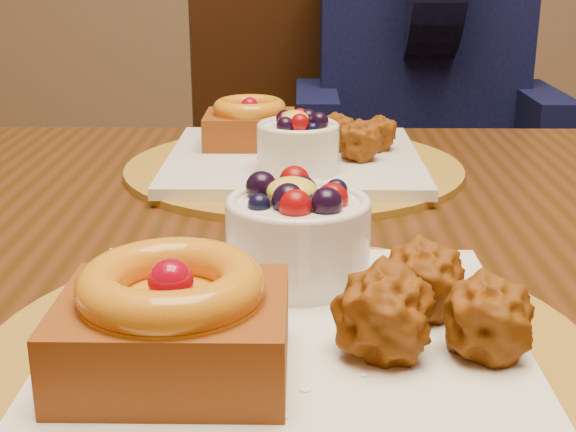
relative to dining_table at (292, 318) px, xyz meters
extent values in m
cube|color=#321D09|center=(0.00, 0.00, 0.06)|extent=(1.60, 0.90, 0.04)
cylinder|color=brown|center=(0.00, -0.22, 0.08)|extent=(0.38, 0.38, 0.01)
cube|color=white|center=(0.00, -0.22, 0.09)|extent=(0.28, 0.28, 0.01)
cube|color=#542007|center=(-0.06, -0.27, 0.12)|extent=(0.12, 0.10, 0.04)
torus|color=#B64E0B|center=(-0.06, -0.27, 0.15)|extent=(0.10, 0.10, 0.02)
sphere|color=maroon|center=(-0.06, -0.27, 0.15)|extent=(0.02, 0.02, 0.02)
sphere|color=#7E4109|center=(0.08, -0.19, 0.12)|extent=(0.05, 0.05, 0.05)
sphere|color=#7E4109|center=(0.05, -0.25, 0.12)|extent=(0.05, 0.05, 0.05)
sphere|color=#7E4109|center=(0.11, -0.25, 0.12)|extent=(0.05, 0.05, 0.05)
cylinder|color=white|center=(0.01, -0.14, 0.13)|extent=(0.10, 0.10, 0.06)
torus|color=white|center=(0.01, -0.14, 0.15)|extent=(0.10, 0.10, 0.01)
ellipsoid|color=gold|center=(0.00, -0.14, 0.16)|extent=(0.04, 0.04, 0.02)
cylinder|color=brown|center=(0.00, 0.22, 0.08)|extent=(0.38, 0.38, 0.01)
cube|color=white|center=(0.00, 0.22, 0.09)|extent=(0.28, 0.28, 0.01)
cube|color=#542007|center=(-0.05, 0.26, 0.12)|extent=(0.10, 0.08, 0.04)
torus|color=#B64E0B|center=(-0.05, 0.26, 0.14)|extent=(0.08, 0.08, 0.02)
sphere|color=maroon|center=(-0.05, 0.26, 0.14)|extent=(0.02, 0.02, 0.02)
sphere|color=#7E4109|center=(0.07, 0.20, 0.12)|extent=(0.04, 0.04, 0.04)
sphere|color=#7E4109|center=(0.05, 0.24, 0.12)|extent=(0.04, 0.04, 0.04)
sphere|color=#7E4109|center=(0.10, 0.24, 0.12)|extent=(0.04, 0.04, 0.04)
cylinder|color=white|center=(0.00, 0.15, 0.12)|extent=(0.08, 0.08, 0.05)
torus|color=white|center=(0.00, 0.15, 0.14)|extent=(0.08, 0.08, 0.01)
ellipsoid|color=gold|center=(0.00, 0.15, 0.15)|extent=(0.03, 0.03, 0.02)
cube|color=black|center=(0.08, 0.80, -0.18)|extent=(0.60, 0.60, 0.04)
cylinder|color=black|center=(-0.07, 0.55, -0.44)|extent=(0.04, 0.04, 0.48)
cylinder|color=black|center=(0.34, 0.65, -0.44)|extent=(0.04, 0.04, 0.48)
cylinder|color=black|center=(-0.18, 0.96, -0.44)|extent=(0.04, 0.04, 0.48)
cylinder|color=black|center=(0.23, 1.06, -0.44)|extent=(0.04, 0.04, 0.48)
cube|color=black|center=(0.03, 1.02, 0.08)|extent=(0.48, 0.15, 0.51)
cube|color=black|center=(0.24, 0.91, 0.06)|extent=(0.38, 0.20, 0.55)
cube|color=black|center=(0.04, 0.79, 0.04)|extent=(0.07, 0.27, 0.07)
cube|color=black|center=(0.44, 0.79, 0.04)|extent=(0.07, 0.27, 0.07)
camera|label=1|loc=(0.01, -0.66, 0.32)|focal=50.00mm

